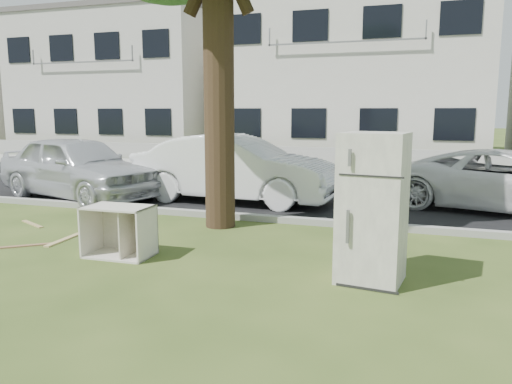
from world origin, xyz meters
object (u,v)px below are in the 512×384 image
(fridge, at_px, (372,208))
(cabinet, at_px, (119,231))
(car_center, at_px, (235,169))
(car_right, at_px, (509,181))
(car_left, at_px, (77,167))

(fridge, xyz_separation_m, cabinet, (-3.59, -0.06, -0.55))
(car_center, relative_size, car_right, 1.02)
(car_right, relative_size, car_left, 1.03)
(fridge, relative_size, car_left, 0.41)
(fridge, distance_m, cabinet, 3.63)
(cabinet, distance_m, car_right, 8.00)
(fridge, height_order, car_center, fridge)
(car_right, xyz_separation_m, car_left, (-9.63, -1.51, 0.12))
(car_left, bearing_deg, cabinet, -119.38)
(car_right, bearing_deg, car_center, 112.64)
(cabinet, xyz_separation_m, car_center, (0.03, 4.67, 0.41))
(car_right, distance_m, car_left, 9.75)
(cabinet, xyz_separation_m, car_left, (-3.75, 3.90, 0.40))
(cabinet, distance_m, car_center, 4.69)
(cabinet, height_order, car_left, car_left)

